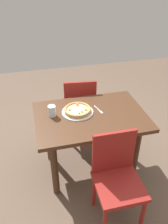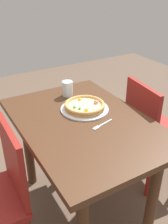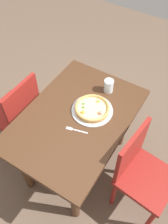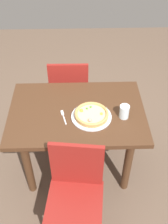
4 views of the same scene
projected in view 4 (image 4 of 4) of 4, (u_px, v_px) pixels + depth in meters
ground_plane at (78, 165)px, 2.72m from camera, size 6.00×6.00×0.00m
dining_table at (77, 122)px, 2.30m from camera, size 1.11×0.76×0.74m
chair_near at (75, 193)px, 1.96m from camera, size 0.44×0.44×0.88m
chair_far at (69, 90)px, 2.83m from camera, size 0.40×0.40×0.88m
plate at (91, 117)px, 2.16m from camera, size 0.32×0.32×0.01m
pizza at (91, 114)px, 2.14m from camera, size 0.27×0.27×0.05m
fork at (63, 116)px, 2.17m from camera, size 0.06×0.16×0.00m
drinking_glass at (124, 112)px, 2.13m from camera, size 0.08×0.08×0.11m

